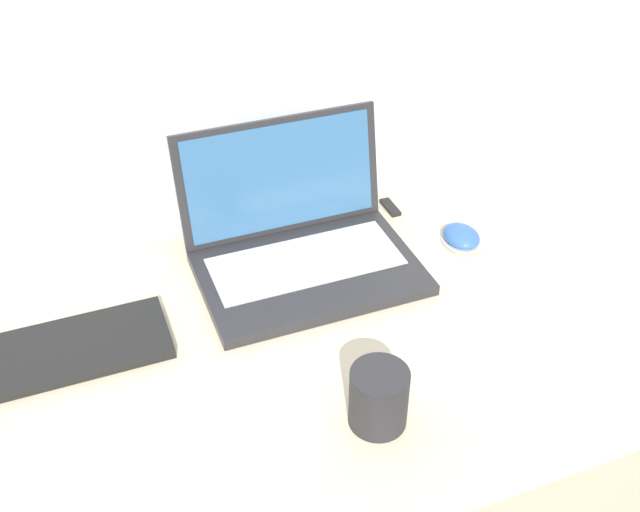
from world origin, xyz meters
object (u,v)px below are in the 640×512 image
(computer_mouse, at_px, (461,237))
(usb_stick, at_px, (390,207))
(external_keyboard, at_px, (50,355))
(laptop, at_px, (299,240))
(drink_cup, at_px, (379,397))

(computer_mouse, relative_size, usb_stick, 1.41)
(external_keyboard, xyz_separation_m, usb_stick, (0.67, 0.19, -0.01))
(computer_mouse, height_order, usb_stick, computer_mouse)
(laptop, height_order, usb_stick, laptop)
(usb_stick, bearing_deg, external_keyboard, -163.98)
(laptop, xyz_separation_m, usb_stick, (0.23, 0.10, -0.04))
(drink_cup, distance_m, usb_stick, 0.55)
(laptop, relative_size, drink_cup, 4.05)
(laptop, distance_m, usb_stick, 0.25)
(external_keyboard, distance_m, usb_stick, 0.70)
(drink_cup, distance_m, external_keyboard, 0.51)
(drink_cup, bearing_deg, computer_mouse, 45.72)
(drink_cup, bearing_deg, external_keyboard, 145.02)
(laptop, relative_size, usb_stick, 6.33)
(drink_cup, xyz_separation_m, computer_mouse, (0.33, 0.34, -0.04))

